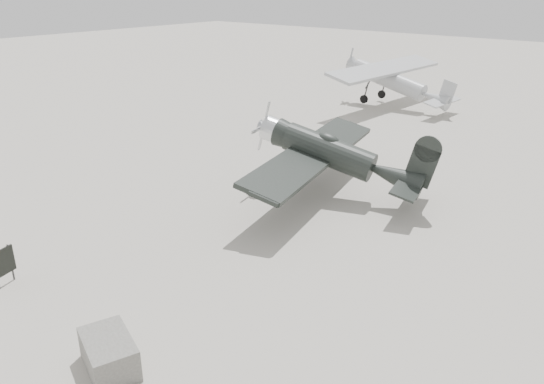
{
  "coord_description": "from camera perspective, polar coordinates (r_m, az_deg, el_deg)",
  "views": [
    {
      "loc": [
        10.78,
        -11.67,
        9.05
      ],
      "look_at": [
        -1.01,
        2.88,
        1.5
      ],
      "focal_mm": 35.0,
      "sensor_mm": 36.0,
      "label": 1
    }
  ],
  "objects": [
    {
      "name": "equipment_block",
      "position": [
        14.27,
        -17.12,
        -16.32
      ],
      "size": [
        2.02,
        1.63,
        0.88
      ],
      "primitive_type": "cube",
      "rotation": [
        0.0,
        0.0,
        -0.35
      ],
      "color": "#63605C",
      "rests_on": "ground"
    },
    {
      "name": "lowwing_monoplane",
      "position": [
        23.32,
        6.98,
        3.94
      ],
      "size": [
        8.09,
        11.2,
        3.6
      ],
      "rotation": [
        0.0,
        0.24,
        0.22
      ],
      "color": "black",
      "rests_on": "ground"
    },
    {
      "name": "ground",
      "position": [
        18.28,
        -3.25,
        -7.75
      ],
      "size": [
        160.0,
        160.0,
        0.0
      ],
      "primitive_type": "plane",
      "color": "gray",
      "rests_on": "ground"
    },
    {
      "name": "sign_board",
      "position": [
        18.81,
        -27.0,
        -6.82
      ],
      "size": [
        0.3,
        0.86,
        1.26
      ],
      "rotation": [
        0.0,
        0.0,
        0.28
      ],
      "color": "#333333",
      "rests_on": "ground"
    },
    {
      "name": "highwing_monoplane",
      "position": [
        41.32,
        12.92,
        11.93
      ],
      "size": [
        8.94,
        12.61,
        3.58
      ],
      "rotation": [
        0.0,
        0.23,
        -0.07
      ],
      "color": "#A4A7A9",
      "rests_on": "ground"
    }
  ]
}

